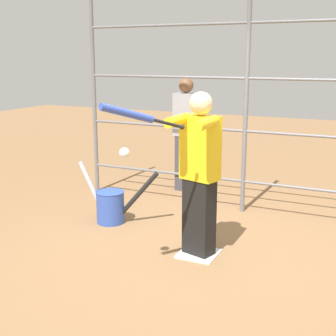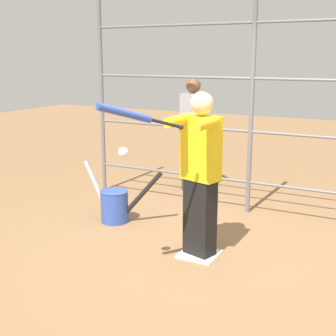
{
  "view_description": "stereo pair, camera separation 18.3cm",
  "coord_description": "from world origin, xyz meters",
  "views": [
    {
      "loc": [
        -1.7,
        4.34,
        2.06
      ],
      "look_at": [
        0.21,
        0.31,
        1.0
      ],
      "focal_mm": 50.0,
      "sensor_mm": 36.0,
      "label": 1
    },
    {
      "loc": [
        -1.87,
        4.26,
        2.06
      ],
      "look_at": [
        0.21,
        0.31,
        1.0
      ],
      "focal_mm": 50.0,
      "sensor_mm": 36.0,
      "label": 2
    }
  ],
  "objects": [
    {
      "name": "fence_backstop",
      "position": [
        0.0,
        -1.6,
        1.45
      ],
      "size": [
        4.78,
        0.06,
        2.9
      ],
      "color": "slate",
      "rests_on": "ground"
    },
    {
      "name": "softball_in_flight",
      "position": [
        0.43,
        0.78,
        1.22
      ],
      "size": [
        0.1,
        0.1,
        0.1
      ],
      "color": "white"
    },
    {
      "name": "baseball_bat_swinging",
      "position": [
        0.24,
        0.91,
        1.58
      ],
      "size": [
        0.45,
        0.77,
        0.29
      ],
      "color": "black"
    },
    {
      "name": "bat_bucket",
      "position": [
        1.38,
        -0.45,
        0.23
      ],
      "size": [
        1.08,
        0.41,
        0.76
      ],
      "color": "#3351B2",
      "rests_on": "ground"
    },
    {
      "name": "batter",
      "position": [
        0.0,
        0.02,
        0.93
      ],
      "size": [
        0.43,
        0.66,
        1.73
      ],
      "color": "black",
      "rests_on": "ground"
    },
    {
      "name": "ground_plane",
      "position": [
        0.0,
        0.0,
        0.0
      ],
      "size": [
        24.0,
        24.0,
        0.0
      ],
      "primitive_type": "plane",
      "color": "olive"
    },
    {
      "name": "bystander_behind_fence",
      "position": [
        1.12,
        -2.23,
        0.91
      ],
      "size": [
        0.36,
        0.22,
        1.75
      ],
      "color": "#3F3F47",
      "rests_on": "ground"
    },
    {
      "name": "home_plate",
      "position": [
        0.0,
        0.0,
        0.01
      ],
      "size": [
        0.4,
        0.4,
        0.02
      ],
      "color": "white",
      "rests_on": "ground"
    }
  ]
}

